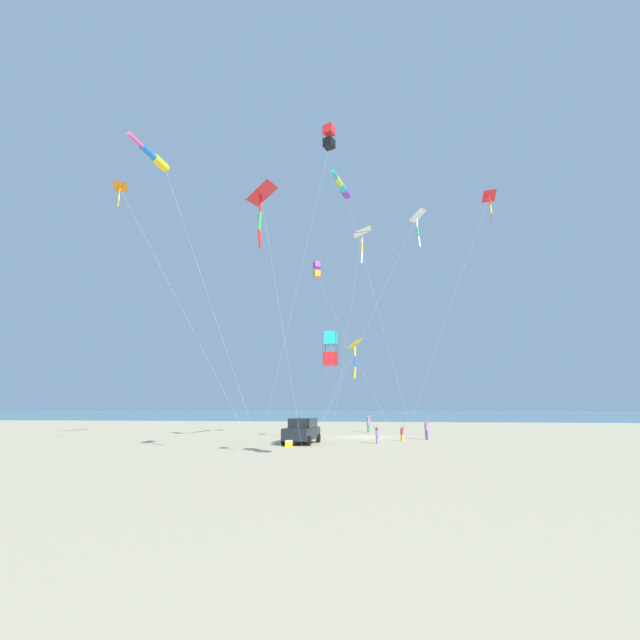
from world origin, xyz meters
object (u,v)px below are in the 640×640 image
Objects in this scene: kite_delta_checkered_midright at (121,189)px; person_child_green_jacket at (402,433)px; kite_windsock_striped_overhead at (343,188)px; kite_box_orange_high_right at (331,349)px; parked_car at (302,430)px; cooler_box at (289,443)px; kite_windsock_black_fish_shape at (154,157)px; kite_delta_teal_far_right at (354,344)px; kite_box_rainbow_low_near at (329,137)px; person_bystander_far at (368,423)px; kite_delta_purple_drifting at (260,194)px; kite_delta_small_distant at (416,216)px; person_adult_flyer at (427,428)px; kite_box_long_streamer_right at (317,270)px; person_child_grey_jacket at (377,434)px; kite_delta_magenta_far_left at (488,197)px; kite_delta_green_low_center at (361,234)px.

person_child_green_jacket is at bearing 129.80° from kite_delta_checkered_midright.
kite_windsock_striped_overhead reaches higher than kite_delta_checkered_midright.
parked_car is at bearing -162.18° from kite_box_orange_high_right.
cooler_box is 0.03× the size of kite_windsock_black_fish_shape.
kite_windsock_black_fish_shape is at bearing -62.66° from person_child_green_jacket.
person_child_green_jacket is at bearing 159.05° from kite_delta_teal_far_right.
kite_box_rainbow_low_near is at bearing -20.26° from person_child_green_jacket.
kite_box_rainbow_low_near is (23.82, -1.34, 18.52)m from person_bystander_far.
cooler_box is at bearing -154.73° from kite_box_orange_high_right.
kite_windsock_black_fish_shape is at bearing -100.57° from kite_box_rainbow_low_near.
kite_delta_small_distant is (-8.58, 8.44, 2.44)m from kite_delta_purple_drifting.
kite_windsock_black_fish_shape is at bearing -124.98° from kite_delta_purple_drifting.
person_child_green_jacket is 0.06× the size of kite_windsock_striped_overhead.
person_adult_flyer is at bearing 129.55° from kite_delta_checkered_midright.
kite_delta_purple_drifting is at bearing -1.27° from kite_box_long_streamer_right.
kite_delta_teal_far_right is (8.05, 3.65, -8.08)m from kite_box_long_streamer_right.
person_child_grey_jacket is at bearing 126.71° from kite_delta_checkered_midright.
kite_box_long_streamer_right is at bearing 168.82° from parked_car.
person_child_green_jacket is at bearing -171.91° from kite_delta_small_distant.
kite_delta_magenta_far_left is (-13.91, 14.75, 6.31)m from kite_delta_purple_drifting.
cooler_box is at bearing 131.70° from kite_delta_checkered_midright.
kite_windsock_black_fish_shape is at bearing -118.45° from kite_delta_green_low_center.
kite_delta_teal_far_right is at bearing -13.14° from person_child_grey_jacket.
kite_box_long_streamer_right is 0.96× the size of kite_delta_checkered_midright.
kite_box_long_streamer_right is at bearing -134.29° from kite_delta_small_distant.
kite_box_rainbow_low_near reaches higher than kite_box_orange_high_right.
parked_car is 8.63m from kite_delta_teal_far_right.
person_child_green_jacket is at bearing -111.72° from kite_delta_magenta_far_left.
person_bystander_far is 0.27× the size of kite_delta_teal_far_right.
person_bystander_far is 0.09× the size of kite_windsock_black_fish_shape.
cooler_box is 0.53× the size of person_child_green_jacket.
kite_delta_teal_far_right is (2.36, 4.73, 6.45)m from cooler_box.
kite_delta_magenta_far_left is at bearing 117.11° from kite_delta_teal_far_right.
kite_windsock_black_fish_shape is 20.10m from kite_delta_small_distant.
kite_delta_green_low_center is 21.11m from kite_windsock_black_fish_shape.
kite_delta_checkered_midright is (6.93, -13.00, -3.01)m from kite_windsock_striped_overhead.
kite_delta_small_distant is at bearing 61.70° from parked_car.
person_child_grey_jacket is 18.55m from kite_windsock_striped_overhead.
kite_delta_green_low_center is at bearing 9.04° from kite_windsock_striped_overhead.
kite_windsock_black_fish_shape is (-2.55, -13.67, 1.61)m from kite_box_rainbow_low_near.
kite_delta_magenta_far_left is 9.12m from kite_delta_small_distant.
kite_delta_teal_far_right reaches higher than kite_box_orange_high_right.
kite_delta_purple_drifting reaches higher than cooler_box.
kite_delta_small_distant reaches higher than kite_delta_green_low_center.
kite_delta_green_low_center is at bearing 19.62° from kite_box_rainbow_low_near.
kite_delta_magenta_far_left is at bearing 130.17° from kite_delta_small_distant.
kite_delta_checkered_midright is at bearing -50.20° from person_child_green_jacket.
parked_car is at bearing 118.49° from kite_windsock_black_fish_shape.
kite_box_rainbow_low_near reaches higher than kite_box_long_streamer_right.
cooler_box is 16.73m from kite_delta_purple_drifting.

